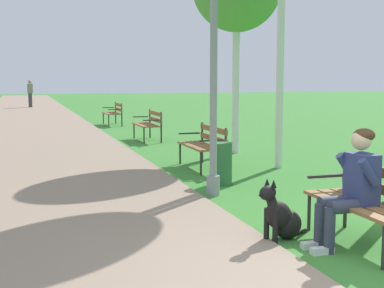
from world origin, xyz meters
name	(u,v)px	position (x,y,z in m)	size (l,w,h in m)	color
ground_plane	(366,288)	(0.00, 0.00, 0.00)	(120.00, 120.00, 0.00)	#3D8433
paved_path	(30,114)	(-2.35, 24.00, 0.02)	(4.26, 60.00, 0.04)	gray
park_bench_near	(368,198)	(0.71, 1.02, 0.51)	(0.55, 1.50, 0.85)	olive
park_bench_mid	(204,143)	(0.66, 6.26, 0.51)	(0.55, 1.50, 0.85)	olive
park_bench_far	(149,123)	(0.70, 11.34, 0.51)	(0.55, 1.50, 0.85)	olive
park_bench_furthest	(114,112)	(0.57, 16.75, 0.51)	(0.55, 1.50, 0.85)	olive
person_seated_on_near_bench	(352,184)	(0.50, 1.00, 0.68)	(0.74, 0.49, 1.25)	#33384C
dog_black	(281,217)	(-0.07, 1.46, 0.26)	(0.78, 0.47, 0.71)	black
lamp_post_near	(214,61)	(-0.01, 3.87, 2.01)	(0.24, 0.24, 3.88)	gray
litter_bin	(221,164)	(0.40, 4.63, 0.35)	(0.36, 0.36, 0.70)	#2D6638
pedestrian_distant	(30,94)	(-2.22, 30.33, 0.84)	(0.32, 0.22, 1.65)	#383842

